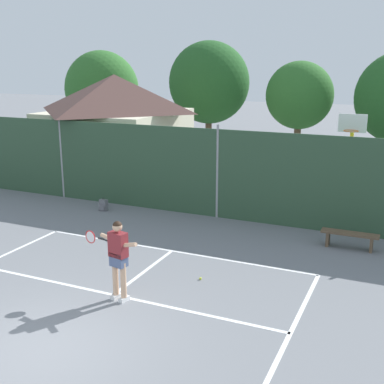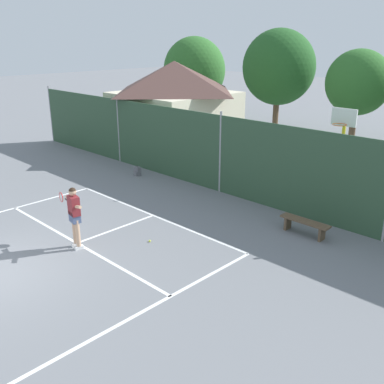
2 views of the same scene
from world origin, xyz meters
name	(u,v)px [view 2 (image 2 of 2)]	position (x,y,z in m)	size (l,w,h in m)	color
court_markings	(18,264)	(0.00, 0.65, 0.00)	(8.30, 11.10, 0.01)	white
chainlink_fence	(220,154)	(0.00, 9.00, 1.52)	(26.09, 0.09, 3.19)	#2D4C33
basketball_hoop	(341,144)	(4.06, 10.70, 2.31)	(0.90, 0.67, 3.55)	yellow
clubhouse_building	(175,105)	(-6.22, 12.51, 2.42)	(5.67, 5.77, 4.67)	beige
treeline_backdrop	(346,78)	(-0.42, 19.89, 3.69)	(27.13, 4.18, 6.36)	brown
tennis_player	(74,212)	(0.26, 2.34, 1.11)	(1.44, 0.32, 1.85)	silver
tennis_ball	(150,241)	(1.50, 4.05, 0.03)	(0.07, 0.07, 0.07)	#CCE033
backpack_grey	(137,171)	(-4.02, 8.06, 0.19)	(0.29, 0.25, 0.46)	slate
courtside_bench	(305,224)	(4.55, 7.75, 0.36)	(1.60, 0.36, 0.48)	brown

